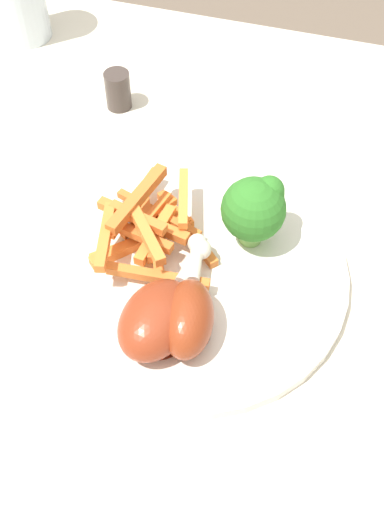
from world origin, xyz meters
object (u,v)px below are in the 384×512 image
Objects in this scene: chicken_drumstick_near at (159,316)px; pepper_shaker at (118,90)px; chicken_drumstick_far at (188,314)px; dinner_plate at (192,273)px; dining_table at (176,330)px; broccoli_floret_front at (256,207)px; carrot_fries_pile at (148,227)px.

pepper_shaker is (-0.15, 0.29, -0.01)m from chicken_drumstick_near.
chicken_drumstick_far is 0.33m from pepper_shaker.
pepper_shaker is at bearing 125.39° from dinner_plate.
broccoli_floret_front is at bearing 38.93° from dining_table.
chicken_drumstick_near reaches higher than pepper_shaker.
carrot_fries_pile reaches higher than pepper_shaker.
dinner_plate is at bearing -54.61° from pepper_shaker.
dinner_plate is 2.21× the size of chicken_drumstick_far.
broccoli_floret_front reaches higher than carrot_fries_pile.
broccoli_floret_front is 0.26m from pepper_shaker.
broccoli_floret_front is at bearing 17.77° from carrot_fries_pile.
broccoli_floret_front is 0.53× the size of chicken_drumstick_near.
dining_table is 0.15m from carrot_fries_pile.
broccoli_floret_front is at bearing -39.33° from pepper_shaker.
pepper_shaker is at bearing 121.17° from chicken_drumstick_far.
pepper_shaker is (-0.10, 0.19, -0.01)m from carrot_fries_pile.
broccoli_floret_front is 0.51× the size of carrot_fries_pile.
dining_table is 0.12m from dinner_plate.
dining_table is at bearing 117.69° from chicken_drumstick_far.
broccoli_floret_front reaches higher than chicken_drumstick_far.
dinner_plate is 0.09m from broccoli_floret_front.
chicken_drumstick_near is (-0.05, -0.13, -0.02)m from broccoli_floret_front.
chicken_drumstick_far is at bearing -52.48° from carrot_fries_pile.
pepper_shaker is at bearing 140.67° from broccoli_floret_front.
dinner_plate is at bearing -23.82° from carrot_fries_pile.
dinner_plate is at bearing -3.15° from dining_table.
broccoli_floret_front is 0.12m from chicken_drumstick_far.
carrot_fries_pile is at bearing 146.40° from dining_table.
dining_table is 21.29× the size of pepper_shaker.
dinner_plate is 0.06m from carrot_fries_pile.
dining_table is 0.16m from chicken_drumstick_far.
pepper_shaker is at bearing 118.08° from carrot_fries_pile.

